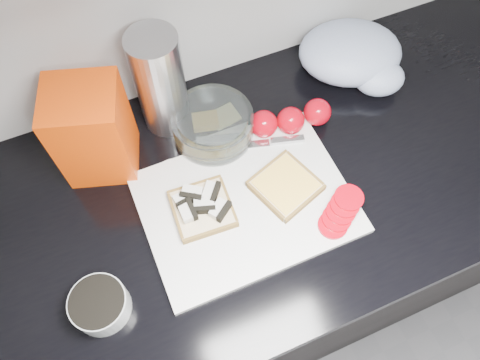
{
  "coord_description": "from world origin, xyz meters",
  "views": [
    {
      "loc": [
        -0.18,
        0.8,
        1.73
      ],
      "look_at": [
        -0.01,
        1.19,
        0.95
      ],
      "focal_mm": 35.0,
      "sensor_mm": 36.0,
      "label": 1
    }
  ],
  "objects_px": {
    "glass_bowl": "(213,126)",
    "cutting_board": "(246,203)",
    "bread_bag": "(93,131)",
    "steel_canister": "(160,83)"
  },
  "relations": [
    {
      "from": "bread_bag",
      "to": "glass_bowl",
      "type": "bearing_deg",
      "value": 9.78
    },
    {
      "from": "bread_bag",
      "to": "steel_canister",
      "type": "xyz_separation_m",
      "value": [
        0.15,
        0.05,
        0.01
      ]
    },
    {
      "from": "glass_bowl",
      "to": "steel_canister",
      "type": "height_order",
      "value": "steel_canister"
    },
    {
      "from": "glass_bowl",
      "to": "cutting_board",
      "type": "bearing_deg",
      "value": -90.47
    },
    {
      "from": "cutting_board",
      "to": "glass_bowl",
      "type": "distance_m",
      "value": 0.18
    },
    {
      "from": "glass_bowl",
      "to": "bread_bag",
      "type": "bearing_deg",
      "value": 172.01
    },
    {
      "from": "glass_bowl",
      "to": "steel_canister",
      "type": "distance_m",
      "value": 0.14
    },
    {
      "from": "glass_bowl",
      "to": "steel_canister",
      "type": "bearing_deg",
      "value": 132.76
    },
    {
      "from": "cutting_board",
      "to": "bread_bag",
      "type": "xyz_separation_m",
      "value": [
        -0.22,
        0.21,
        0.1
      ]
    },
    {
      "from": "cutting_board",
      "to": "steel_canister",
      "type": "height_order",
      "value": "steel_canister"
    }
  ]
}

